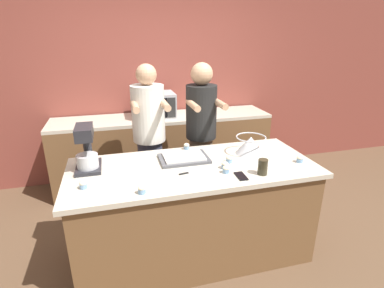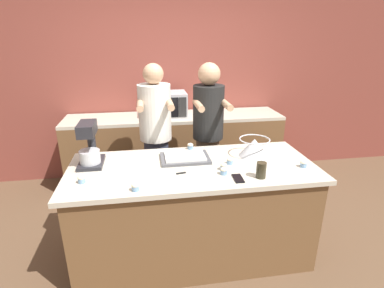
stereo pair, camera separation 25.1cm
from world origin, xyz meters
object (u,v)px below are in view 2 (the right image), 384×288
(mixing_bowl, at_px, (254,147))
(cell_phone, at_px, (238,178))
(microwave_oven, at_px, (167,104))
(cupcake_3, at_px, (82,179))
(cupcake_4, at_px, (230,161))
(cupcake_5, at_px, (224,166))
(stand_mixer, at_px, (89,146))
(baking_tray, at_px, (185,158))
(knife, at_px, (188,172))
(cupcake_6, at_px, (190,146))
(cupcake_0, at_px, (304,164))
(person_left, at_px, (156,141))
(cupcake_2, at_px, (224,171))
(drinking_glass, at_px, (261,170))
(person_right, at_px, (208,138))
(cupcake_1, at_px, (135,187))

(mixing_bowl, height_order, cell_phone, mixing_bowl)
(microwave_oven, xyz_separation_m, cupcake_3, (-0.78, -1.66, -0.17))
(cupcake_4, distance_m, cupcake_5, 0.13)
(microwave_oven, distance_m, cupcake_3, 1.84)
(stand_mixer, bearing_deg, baking_tray, -1.44)
(knife, bearing_deg, stand_mixer, 159.95)
(stand_mixer, xyz_separation_m, cupcake_6, (0.89, 0.22, -0.13))
(cupcake_0, relative_size, cupcake_3, 1.00)
(person_left, relative_size, cupcake_4, 27.63)
(cupcake_2, bearing_deg, drinking_glass, -20.01)
(person_right, distance_m, cupcake_4, 0.71)
(knife, relative_size, cupcake_0, 3.62)
(mixing_bowl, xyz_separation_m, knife, (-0.65, -0.25, -0.08))
(knife, xyz_separation_m, cupcake_4, (0.38, 0.11, 0.03))
(cupcake_0, bearing_deg, person_left, 144.12)
(mixing_bowl, xyz_separation_m, microwave_oven, (-0.67, 1.36, 0.11))
(stand_mixer, bearing_deg, cupcake_0, -10.75)
(drinking_glass, bearing_deg, person_right, 102.00)
(stand_mixer, height_order, cupcake_6, stand_mixer)
(cupcake_0, height_order, cupcake_1, same)
(person_left, distance_m, drinking_glass, 1.25)
(cupcake_0, relative_size, cupcake_2, 1.00)
(mixing_bowl, xyz_separation_m, cupcake_5, (-0.35, -0.25, -0.06))
(cupcake_5, bearing_deg, cupcake_1, -161.38)
(cupcake_2, distance_m, cupcake_5, 0.08)
(drinking_glass, bearing_deg, cupcake_3, 174.77)
(stand_mixer, height_order, microwave_oven, stand_mixer)
(cupcake_1, height_order, cupcake_3, same)
(cupcake_0, bearing_deg, stand_mixer, 169.25)
(microwave_oven, distance_m, cupcake_0, 1.94)
(knife, bearing_deg, cupcake_3, -176.45)
(cupcake_2, relative_size, cupcake_5, 1.00)
(mixing_bowl, bearing_deg, person_left, 146.87)
(cupcake_0, distance_m, cupcake_6, 1.04)
(baking_tray, relative_size, cupcake_4, 7.08)
(cupcake_2, height_order, cupcake_4, same)
(cupcake_4, bearing_deg, person_left, 130.37)
(microwave_oven, bearing_deg, person_right, -65.28)
(person_left, distance_m, person_right, 0.56)
(mixing_bowl, xyz_separation_m, cell_phone, (-0.28, -0.42, -0.08))
(microwave_oven, height_order, cupcake_3, microwave_oven)
(person_left, relative_size, baking_tray, 3.90)
(baking_tray, xyz_separation_m, cupcake_6, (0.09, 0.24, 0.01))
(cupcake_5, bearing_deg, baking_tray, 137.33)
(microwave_oven, distance_m, knife, 1.62)
(stand_mixer, xyz_separation_m, cupcake_4, (1.17, -0.18, -0.13))
(drinking_glass, bearing_deg, baking_tray, 140.37)
(person_right, bearing_deg, person_left, 179.99)
(stand_mixer, relative_size, cupcake_1, 6.15)
(person_right, height_order, cupcake_6, person_right)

